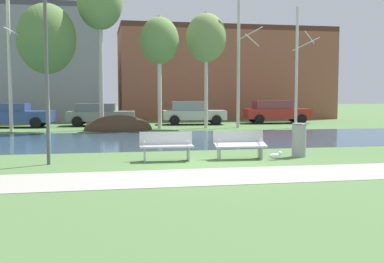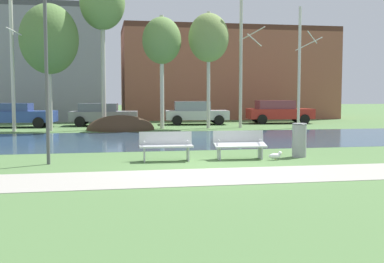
{
  "view_description": "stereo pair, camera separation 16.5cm",
  "coord_description": "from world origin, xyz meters",
  "px_view_note": "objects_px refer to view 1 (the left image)",
  "views": [
    {
      "loc": [
        -3.11,
        -12.86,
        2.04
      ],
      "look_at": [
        -0.21,
        2.01,
        0.82
      ],
      "focal_mm": 44.68,
      "sensor_mm": 36.0,
      "label": 1
    },
    {
      "loc": [
        -2.95,
        -12.89,
        2.04
      ],
      "look_at": [
        -0.21,
        2.01,
        0.82
      ],
      "focal_mm": 44.68,
      "sensor_mm": 36.0,
      "label": 2
    }
  ],
  "objects_px": {
    "bench_left": "(166,145)",
    "trash_bin": "(299,139)",
    "streetlamp": "(45,25)",
    "parked_hatch_third_silver": "(193,112)",
    "parked_wagon_fourth_red": "(276,111)",
    "seagull": "(276,156)",
    "parked_sedan_second_grey": "(100,114)",
    "bench_right": "(240,144)",
    "parked_van_nearest_blue": "(10,114)"
  },
  "relations": [
    {
      "from": "parked_van_nearest_blue",
      "to": "parked_sedan_second_grey",
      "type": "height_order",
      "value": "parked_van_nearest_blue"
    },
    {
      "from": "bench_right",
      "to": "parked_hatch_third_silver",
      "type": "xyz_separation_m",
      "value": [
        1.74,
        16.4,
        0.32
      ]
    },
    {
      "from": "bench_right",
      "to": "parked_sedan_second_grey",
      "type": "height_order",
      "value": "parked_sedan_second_grey"
    },
    {
      "from": "seagull",
      "to": "streetlamp",
      "type": "relative_size",
      "value": 0.08
    },
    {
      "from": "trash_bin",
      "to": "bench_right",
      "type": "bearing_deg",
      "value": -176.75
    },
    {
      "from": "bench_right",
      "to": "streetlamp",
      "type": "height_order",
      "value": "streetlamp"
    },
    {
      "from": "bench_right",
      "to": "streetlamp",
      "type": "bearing_deg",
      "value": -179.25
    },
    {
      "from": "parked_hatch_third_silver",
      "to": "parked_sedan_second_grey",
      "type": "bearing_deg",
      "value": -177.95
    },
    {
      "from": "trash_bin",
      "to": "parked_wagon_fourth_red",
      "type": "xyz_separation_m",
      "value": [
        5.5,
        16.45,
        0.25
      ]
    },
    {
      "from": "parked_sedan_second_grey",
      "to": "parked_hatch_third_silver",
      "type": "bearing_deg",
      "value": 2.05
    },
    {
      "from": "streetlamp",
      "to": "parked_wagon_fourth_red",
      "type": "relative_size",
      "value": 1.33
    },
    {
      "from": "parked_sedan_second_grey",
      "to": "parked_hatch_third_silver",
      "type": "xyz_separation_m",
      "value": [
        5.95,
        0.21,
        0.04
      ]
    },
    {
      "from": "parked_hatch_third_silver",
      "to": "trash_bin",
      "type": "bearing_deg",
      "value": -89.06
    },
    {
      "from": "bench_left",
      "to": "parked_hatch_third_silver",
      "type": "distance_m",
      "value": 16.89
    },
    {
      "from": "parked_hatch_third_silver",
      "to": "parked_wagon_fourth_red",
      "type": "bearing_deg",
      "value": 1.69
    },
    {
      "from": "parked_hatch_third_silver",
      "to": "streetlamp",
      "type": "bearing_deg",
      "value": -114.29
    },
    {
      "from": "trash_bin",
      "to": "streetlamp",
      "type": "distance_m",
      "value": 8.41
    },
    {
      "from": "bench_right",
      "to": "parked_wagon_fourth_red",
      "type": "relative_size",
      "value": 0.36
    },
    {
      "from": "bench_right",
      "to": "parked_hatch_third_silver",
      "type": "bearing_deg",
      "value": 83.94
    },
    {
      "from": "parked_van_nearest_blue",
      "to": "parked_hatch_third_silver",
      "type": "relative_size",
      "value": 1.17
    },
    {
      "from": "bench_left",
      "to": "streetlamp",
      "type": "distance_m",
      "value": 4.86
    },
    {
      "from": "streetlamp",
      "to": "parked_hatch_third_silver",
      "type": "bearing_deg",
      "value": 65.71
    },
    {
      "from": "seagull",
      "to": "trash_bin",
      "type": "bearing_deg",
      "value": 27.67
    },
    {
      "from": "trash_bin",
      "to": "parked_sedan_second_grey",
      "type": "distance_m",
      "value": 17.23
    },
    {
      "from": "seagull",
      "to": "parked_wagon_fourth_red",
      "type": "distance_m",
      "value": 18.18
    },
    {
      "from": "bench_left",
      "to": "trash_bin",
      "type": "xyz_separation_m",
      "value": [
        4.3,
        0.11,
        0.09
      ]
    },
    {
      "from": "seagull",
      "to": "parked_sedan_second_grey",
      "type": "relative_size",
      "value": 0.11
    },
    {
      "from": "streetlamp",
      "to": "parked_van_nearest_blue",
      "type": "height_order",
      "value": "streetlamp"
    },
    {
      "from": "parked_wagon_fourth_red",
      "to": "parked_van_nearest_blue",
      "type": "bearing_deg",
      "value": -177.28
    },
    {
      "from": "bench_right",
      "to": "parked_hatch_third_silver",
      "type": "height_order",
      "value": "parked_hatch_third_silver"
    },
    {
      "from": "bench_left",
      "to": "streetlamp",
      "type": "height_order",
      "value": "streetlamp"
    },
    {
      "from": "bench_left",
      "to": "parked_sedan_second_grey",
      "type": "relative_size",
      "value": 0.38
    },
    {
      "from": "bench_left",
      "to": "parked_sedan_second_grey",
      "type": "xyz_separation_m",
      "value": [
        -1.92,
        16.18,
        0.28
      ]
    },
    {
      "from": "bench_left",
      "to": "parked_sedan_second_grey",
      "type": "height_order",
      "value": "parked_sedan_second_grey"
    },
    {
      "from": "parked_van_nearest_blue",
      "to": "parked_sedan_second_grey",
      "type": "xyz_separation_m",
      "value": [
        5.26,
        0.42,
        -0.02
      ]
    },
    {
      "from": "parked_wagon_fourth_red",
      "to": "bench_left",
      "type": "bearing_deg",
      "value": -120.6
    },
    {
      "from": "streetlamp",
      "to": "parked_sedan_second_grey",
      "type": "bearing_deg",
      "value": 84.78
    },
    {
      "from": "trash_bin",
      "to": "parked_van_nearest_blue",
      "type": "distance_m",
      "value": 19.41
    },
    {
      "from": "seagull",
      "to": "streetlamp",
      "type": "xyz_separation_m",
      "value": [
        -6.72,
        0.33,
        3.8
      ]
    },
    {
      "from": "parked_hatch_third_silver",
      "to": "bench_right",
      "type": "bearing_deg",
      "value": -96.06
    },
    {
      "from": "streetlamp",
      "to": "parked_hatch_third_silver",
      "type": "distance_m",
      "value": 18.34
    },
    {
      "from": "bench_left",
      "to": "trash_bin",
      "type": "distance_m",
      "value": 4.3
    },
    {
      "from": "trash_bin",
      "to": "seagull",
      "type": "bearing_deg",
      "value": -152.33
    },
    {
      "from": "trash_bin",
      "to": "bench_left",
      "type": "bearing_deg",
      "value": -178.48
    },
    {
      "from": "trash_bin",
      "to": "streetlamp",
      "type": "xyz_separation_m",
      "value": [
        -7.7,
        -0.19,
        3.37
      ]
    },
    {
      "from": "parked_van_nearest_blue",
      "to": "parked_hatch_third_silver",
      "type": "height_order",
      "value": "parked_hatch_third_silver"
    },
    {
      "from": "bench_right",
      "to": "seagull",
      "type": "relative_size",
      "value": 3.55
    },
    {
      "from": "parked_van_nearest_blue",
      "to": "parked_sedan_second_grey",
      "type": "bearing_deg",
      "value": 4.61
    },
    {
      "from": "seagull",
      "to": "parked_wagon_fourth_red",
      "type": "relative_size",
      "value": 0.1
    },
    {
      "from": "bench_left",
      "to": "parked_hatch_third_silver",
      "type": "height_order",
      "value": "parked_hatch_third_silver"
    }
  ]
}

